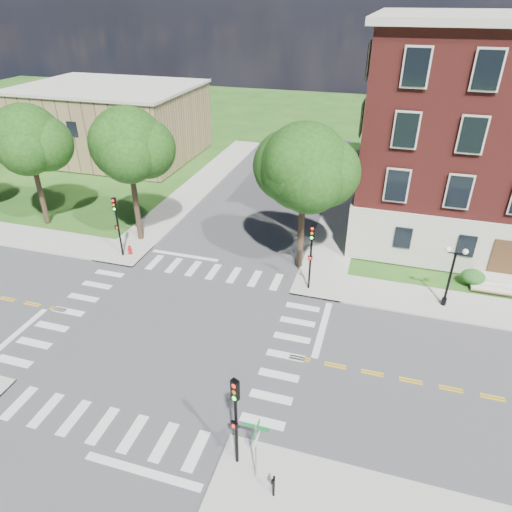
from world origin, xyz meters
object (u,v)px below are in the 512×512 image
(twin_lamp_west, at_px, (451,273))
(street_sign_pole, at_px, (256,441))
(push_button_post, at_px, (274,485))
(fire_hydrant, at_px, (130,250))
(traffic_signal_nw, at_px, (117,220))
(traffic_signal_ne, at_px, (311,249))
(traffic_signal_se, at_px, (236,412))

(twin_lamp_west, relative_size, street_sign_pole, 1.36)
(push_button_post, distance_m, fire_hydrant, 22.47)
(fire_hydrant, bearing_deg, traffic_signal_nw, -142.26)
(traffic_signal_ne, xyz_separation_m, fire_hydrant, (-14.27, 0.70, -2.72))
(twin_lamp_west, xyz_separation_m, push_button_post, (-7.32, -15.91, -1.73))
(traffic_signal_nw, bearing_deg, traffic_signal_ne, -1.32)
(traffic_signal_se, bearing_deg, push_button_post, -29.31)
(traffic_signal_nw, height_order, twin_lamp_west, traffic_signal_nw)
(traffic_signal_se, height_order, twin_lamp_west, traffic_signal_se)
(fire_hydrant, bearing_deg, push_button_post, -45.33)
(twin_lamp_west, height_order, push_button_post, twin_lamp_west)
(traffic_signal_ne, xyz_separation_m, push_button_post, (1.52, -15.28, -2.39))
(push_button_post, bearing_deg, traffic_signal_se, 150.69)
(traffic_signal_ne, xyz_separation_m, twin_lamp_west, (8.84, 0.62, -0.66))
(twin_lamp_west, xyz_separation_m, fire_hydrant, (-23.11, 0.07, -2.06))
(traffic_signal_se, relative_size, street_sign_pole, 1.55)
(traffic_signal_ne, xyz_separation_m, traffic_signal_nw, (-14.73, 0.34, 0.00))
(push_button_post, bearing_deg, street_sign_pole, 144.56)
(traffic_signal_se, relative_size, twin_lamp_west, 1.13)
(traffic_signal_ne, height_order, push_button_post, traffic_signal_ne)
(traffic_signal_ne, bearing_deg, traffic_signal_nw, 178.68)
(twin_lamp_west, bearing_deg, traffic_signal_se, -121.90)
(traffic_signal_ne, height_order, fire_hydrant, traffic_signal_ne)
(traffic_signal_se, relative_size, push_button_post, 4.00)
(traffic_signal_se, relative_size, traffic_signal_ne, 1.00)
(traffic_signal_ne, height_order, street_sign_pole, traffic_signal_ne)
(push_button_post, height_order, fire_hydrant, push_button_post)
(street_sign_pole, bearing_deg, fire_hydrant, 134.13)
(traffic_signal_ne, height_order, traffic_signal_nw, same)
(traffic_signal_se, height_order, traffic_signal_ne, same)
(twin_lamp_west, bearing_deg, street_sign_pole, -118.47)
(traffic_signal_se, xyz_separation_m, twin_lamp_west, (9.23, 14.83, -0.66))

